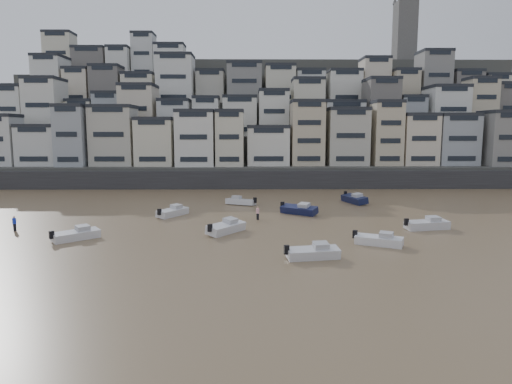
{
  "coord_description": "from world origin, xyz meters",
  "views": [
    {
      "loc": [
        7.73,
        -24.19,
        11.33
      ],
      "look_at": [
        8.36,
        30.0,
        4.0
      ],
      "focal_mm": 32.0,
      "sensor_mm": 36.0,
      "label": 1
    }
  ],
  "objects_px": {
    "boat_h": "(241,200)",
    "person_pink": "(258,213)",
    "boat_e": "(299,209)",
    "boat_c": "(226,226)",
    "boat_d": "(427,223)",
    "boat_f": "(173,211)",
    "boat_i": "(354,198)",
    "boat_b": "(379,238)",
    "boat_a": "(313,251)",
    "person_blue": "(14,223)",
    "boat_j": "(76,233)"
  },
  "relations": [
    {
      "from": "boat_f",
      "to": "boat_i",
      "type": "bearing_deg",
      "value": -36.36
    },
    {
      "from": "boat_i",
      "to": "person_blue",
      "type": "height_order",
      "value": "person_blue"
    },
    {
      "from": "boat_i",
      "to": "boat_f",
      "type": "xyz_separation_m",
      "value": [
        -26.71,
        -10.63,
        -0.09
      ]
    },
    {
      "from": "boat_c",
      "to": "boat_b",
      "type": "height_order",
      "value": "boat_c"
    },
    {
      "from": "boat_c",
      "to": "boat_h",
      "type": "relative_size",
      "value": 1.12
    },
    {
      "from": "boat_i",
      "to": "boat_f",
      "type": "relative_size",
      "value": 1.12
    },
    {
      "from": "boat_e",
      "to": "person_blue",
      "type": "xyz_separation_m",
      "value": [
        -33.39,
        -10.1,
        0.11
      ]
    },
    {
      "from": "boat_a",
      "to": "boat_d",
      "type": "bearing_deg",
      "value": 29.24
    },
    {
      "from": "boat_j",
      "to": "boat_d",
      "type": "distance_m",
      "value": 38.86
    },
    {
      "from": "boat_j",
      "to": "boat_c",
      "type": "distance_m",
      "value": 15.77
    },
    {
      "from": "boat_d",
      "to": "person_pink",
      "type": "distance_m",
      "value": 20.34
    },
    {
      "from": "boat_h",
      "to": "boat_d",
      "type": "distance_m",
      "value": 28.19
    },
    {
      "from": "boat_h",
      "to": "boat_a",
      "type": "height_order",
      "value": "boat_a"
    },
    {
      "from": "boat_c",
      "to": "person_blue",
      "type": "bearing_deg",
      "value": 123.7
    },
    {
      "from": "boat_c",
      "to": "boat_e",
      "type": "bearing_deg",
      "value": -2.52
    },
    {
      "from": "boat_j",
      "to": "boat_f",
      "type": "bearing_deg",
      "value": 17.72
    },
    {
      "from": "boat_c",
      "to": "person_pink",
      "type": "height_order",
      "value": "person_pink"
    },
    {
      "from": "boat_c",
      "to": "boat_f",
      "type": "bearing_deg",
      "value": 73.49
    },
    {
      "from": "boat_h",
      "to": "person_blue",
      "type": "bearing_deg",
      "value": 60.32
    },
    {
      "from": "boat_h",
      "to": "person_pink",
      "type": "relative_size",
      "value": 2.91
    },
    {
      "from": "person_blue",
      "to": "boat_e",
      "type": "bearing_deg",
      "value": 16.83
    },
    {
      "from": "boat_j",
      "to": "boat_d",
      "type": "relative_size",
      "value": 0.92
    },
    {
      "from": "person_pink",
      "to": "boat_i",
      "type": "bearing_deg",
      "value": 40.98
    },
    {
      "from": "boat_b",
      "to": "boat_h",
      "type": "bearing_deg",
      "value": 145.84
    },
    {
      "from": "boat_i",
      "to": "boat_a",
      "type": "bearing_deg",
      "value": -36.58
    },
    {
      "from": "boat_c",
      "to": "boat_d",
      "type": "distance_m",
      "value": 23.16
    },
    {
      "from": "boat_b",
      "to": "boat_e",
      "type": "height_order",
      "value": "boat_e"
    },
    {
      "from": "boat_c",
      "to": "boat_f",
      "type": "xyz_separation_m",
      "value": [
        -7.67,
        10.29,
        -0.04
      ]
    },
    {
      "from": "boat_a",
      "to": "boat_e",
      "type": "height_order",
      "value": "boat_e"
    },
    {
      "from": "boat_h",
      "to": "boat_i",
      "type": "bearing_deg",
      "value": -150.46
    },
    {
      "from": "boat_f",
      "to": "person_blue",
      "type": "distance_m",
      "value": 18.7
    },
    {
      "from": "boat_e",
      "to": "boat_f",
      "type": "height_order",
      "value": "boat_e"
    },
    {
      "from": "boat_h",
      "to": "boat_d",
      "type": "height_order",
      "value": "boat_d"
    },
    {
      "from": "boat_j",
      "to": "boat_h",
      "type": "distance_m",
      "value": 27.97
    },
    {
      "from": "person_pink",
      "to": "boat_a",
      "type": "bearing_deg",
      "value": -75.5
    },
    {
      "from": "person_blue",
      "to": "boat_j",
      "type": "bearing_deg",
      "value": -26.74
    },
    {
      "from": "boat_a",
      "to": "boat_e",
      "type": "xyz_separation_m",
      "value": [
        1.04,
        21.82,
        0.06
      ]
    },
    {
      "from": "boat_c",
      "to": "boat_i",
      "type": "height_order",
      "value": "boat_i"
    },
    {
      "from": "boat_c",
      "to": "boat_f",
      "type": "distance_m",
      "value": 12.83
    },
    {
      "from": "boat_d",
      "to": "boat_c",
      "type": "bearing_deg",
      "value": 172.64
    },
    {
      "from": "boat_h",
      "to": "boat_e",
      "type": "xyz_separation_m",
      "value": [
        8.1,
        -8.02,
        0.07
      ]
    },
    {
      "from": "boat_a",
      "to": "person_pink",
      "type": "distance_m",
      "value": 18.56
    },
    {
      "from": "person_blue",
      "to": "boat_a",
      "type": "bearing_deg",
      "value": -19.92
    },
    {
      "from": "boat_c",
      "to": "boat_a",
      "type": "xyz_separation_m",
      "value": [
        8.28,
        -10.43,
        -0.07
      ]
    },
    {
      "from": "boat_h",
      "to": "boat_e",
      "type": "height_order",
      "value": "boat_e"
    },
    {
      "from": "boat_f",
      "to": "person_pink",
      "type": "xyz_separation_m",
      "value": [
        11.31,
        -2.75,
        0.14
      ]
    },
    {
      "from": "boat_h",
      "to": "boat_i",
      "type": "height_order",
      "value": "boat_i"
    },
    {
      "from": "boat_d",
      "to": "person_blue",
      "type": "bearing_deg",
      "value": 168.99
    },
    {
      "from": "boat_b",
      "to": "person_blue",
      "type": "relative_size",
      "value": 2.91
    },
    {
      "from": "boat_j",
      "to": "boat_f",
      "type": "relative_size",
      "value": 0.96
    }
  ]
}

